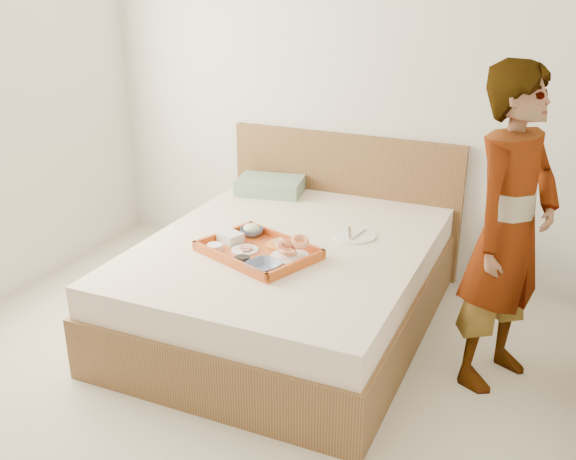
% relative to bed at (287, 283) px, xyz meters
% --- Properties ---
extents(ground, '(3.50, 4.00, 0.01)m').
position_rel_bed_xyz_m(ground, '(-0.06, -1.00, -0.27)').
color(ground, beige).
rests_on(ground, ground).
extents(wall_back, '(3.50, 0.01, 2.60)m').
position_rel_bed_xyz_m(wall_back, '(-0.06, 1.00, 1.04)').
color(wall_back, silver).
rests_on(wall_back, ground).
extents(bed, '(1.65, 2.00, 0.53)m').
position_rel_bed_xyz_m(bed, '(0.00, 0.00, 0.00)').
color(bed, brown).
rests_on(bed, ground).
extents(headboard, '(1.65, 0.06, 0.95)m').
position_rel_bed_xyz_m(headboard, '(0.00, 0.97, 0.21)').
color(headboard, brown).
rests_on(headboard, ground).
extents(pillow, '(0.49, 0.38, 0.11)m').
position_rel_bed_xyz_m(pillow, '(-0.47, 0.75, 0.32)').
color(pillow, gray).
rests_on(pillow, bed).
extents(tray, '(0.73, 0.63, 0.06)m').
position_rel_bed_xyz_m(tray, '(-0.07, -0.23, 0.29)').
color(tray, '#C75211').
rests_on(tray, bed).
extents(prawn_plate, '(0.27, 0.27, 0.01)m').
position_rel_bed_xyz_m(prawn_plate, '(0.12, -0.23, 0.29)').
color(prawn_plate, white).
rests_on(prawn_plate, tray).
extents(navy_bowl_big, '(0.22, 0.22, 0.04)m').
position_rel_bed_xyz_m(navy_bowl_big, '(0.06, -0.43, 0.30)').
color(navy_bowl_big, navy).
rests_on(navy_bowl_big, tray).
extents(sauce_dish, '(0.11, 0.11, 0.03)m').
position_rel_bed_xyz_m(sauce_dish, '(-0.09, -0.39, 0.30)').
color(sauce_dish, black).
rests_on(sauce_dish, tray).
extents(meat_plate, '(0.19, 0.19, 0.01)m').
position_rel_bed_xyz_m(meat_plate, '(-0.15, -0.25, 0.29)').
color(meat_plate, white).
rests_on(meat_plate, tray).
extents(bread_plate, '(0.19, 0.19, 0.01)m').
position_rel_bed_xyz_m(bread_plate, '(-0.00, -0.11, 0.29)').
color(bread_plate, orange).
rests_on(bread_plate, tray).
extents(salad_bowl, '(0.17, 0.17, 0.04)m').
position_rel_bed_xyz_m(salad_bowl, '(-0.22, -0.03, 0.30)').
color(salad_bowl, navy).
rests_on(salad_bowl, tray).
extents(plastic_tub, '(0.16, 0.14, 0.06)m').
position_rel_bed_xyz_m(plastic_tub, '(-0.28, -0.17, 0.31)').
color(plastic_tub, silver).
rests_on(plastic_tub, tray).
extents(cheese_round, '(0.11, 0.11, 0.03)m').
position_rel_bed_xyz_m(cheese_round, '(-0.31, -0.30, 0.30)').
color(cheese_round, white).
rests_on(cheese_round, tray).
extents(dinner_plate, '(0.27, 0.27, 0.01)m').
position_rel_bed_xyz_m(dinner_plate, '(0.33, 0.24, 0.27)').
color(dinner_plate, white).
rests_on(dinner_plate, bed).
extents(person, '(0.60, 0.71, 1.64)m').
position_rel_bed_xyz_m(person, '(1.21, -0.06, 0.55)').
color(person, white).
rests_on(person, ground).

